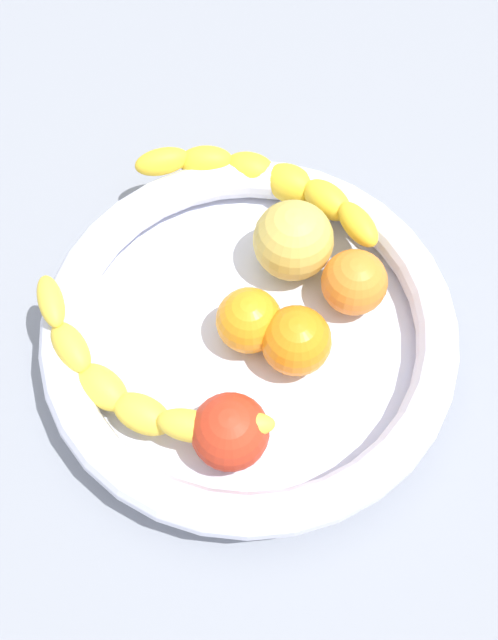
{
  "coord_description": "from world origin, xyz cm",
  "views": [
    {
      "loc": [
        26.48,
        -10.77,
        61.54
      ],
      "look_at": [
        0.0,
        0.0,
        8.14
      ],
      "focal_mm": 39.26,
      "sensor_mm": 36.0,
      "label": 1
    }
  ],
  "objects_px": {
    "orange_front": "(354,282)",
    "orange_mid_right": "(296,341)",
    "banana_draped_right": "(266,182)",
    "tomato_red": "(230,432)",
    "fruit_bowl": "(249,331)",
    "apple_yellow": "(293,241)",
    "banana_draped_left": "(129,387)",
    "orange_mid_left": "(246,317)"
  },
  "relations": [
    {
      "from": "orange_front",
      "to": "apple_yellow",
      "type": "xyz_separation_m",
      "value": [
        -0.06,
        -0.03,
        0.01
      ]
    },
    {
      "from": "apple_yellow",
      "to": "fruit_bowl",
      "type": "bearing_deg",
      "value": -49.38
    },
    {
      "from": "fruit_bowl",
      "to": "tomato_red",
      "type": "height_order",
      "value": "tomato_red"
    },
    {
      "from": "orange_front",
      "to": "orange_mid_right",
      "type": "distance_m",
      "value": 0.08
    },
    {
      "from": "orange_front",
      "to": "orange_mid_left",
      "type": "xyz_separation_m",
      "value": [
        -0.0,
        -0.1,
        -0.0
      ]
    },
    {
      "from": "banana_draped_left",
      "to": "orange_mid_right",
      "type": "bearing_deg",
      "value": 84.87
    },
    {
      "from": "tomato_red",
      "to": "orange_front",
      "type": "bearing_deg",
      "value": 120.19
    },
    {
      "from": "banana_draped_left",
      "to": "apple_yellow",
      "type": "xyz_separation_m",
      "value": [
        -0.08,
        0.18,
        0.01
      ]
    },
    {
      "from": "banana_draped_left",
      "to": "orange_mid_left",
      "type": "xyz_separation_m",
      "value": [
        -0.03,
        0.12,
        -0.0
      ]
    },
    {
      "from": "apple_yellow",
      "to": "orange_front",
      "type": "bearing_deg",
      "value": 31.49
    },
    {
      "from": "banana_draped_right",
      "to": "orange_mid_left",
      "type": "height_order",
      "value": "orange_mid_left"
    },
    {
      "from": "orange_front",
      "to": "orange_mid_left",
      "type": "bearing_deg",
      "value": -92.0
    },
    {
      "from": "orange_front",
      "to": "orange_mid_right",
      "type": "relative_size",
      "value": 0.98
    },
    {
      "from": "banana_draped_left",
      "to": "banana_draped_right",
      "type": "distance_m",
      "value": 0.24
    },
    {
      "from": "fruit_bowl",
      "to": "apple_yellow",
      "type": "relative_size",
      "value": 4.95
    },
    {
      "from": "orange_mid_left",
      "to": "tomato_red",
      "type": "bearing_deg",
      "value": -29.07
    },
    {
      "from": "orange_mid_left",
      "to": "banana_draped_right",
      "type": "bearing_deg",
      "value": 150.83
    },
    {
      "from": "orange_mid_left",
      "to": "apple_yellow",
      "type": "relative_size",
      "value": 0.78
    },
    {
      "from": "orange_front",
      "to": "tomato_red",
      "type": "xyz_separation_m",
      "value": [
        0.09,
        -0.15,
        0.0
      ]
    },
    {
      "from": "banana_draped_left",
      "to": "tomato_red",
      "type": "bearing_deg",
      "value": 43.13
    },
    {
      "from": "tomato_red",
      "to": "apple_yellow",
      "type": "xyz_separation_m",
      "value": [
        -0.15,
        0.12,
        0.01
      ]
    },
    {
      "from": "banana_draped_left",
      "to": "banana_draped_right",
      "type": "bearing_deg",
      "value": 129.73
    },
    {
      "from": "orange_mid_right",
      "to": "banana_draped_right",
      "type": "bearing_deg",
      "value": 165.75
    },
    {
      "from": "fruit_bowl",
      "to": "orange_front",
      "type": "bearing_deg",
      "value": 90.51
    },
    {
      "from": "orange_mid_left",
      "to": "apple_yellow",
      "type": "distance_m",
      "value": 0.09
    },
    {
      "from": "banana_draped_right",
      "to": "orange_mid_right",
      "type": "xyz_separation_m",
      "value": [
        0.17,
        -0.04,
        0.0
      ]
    },
    {
      "from": "orange_mid_left",
      "to": "apple_yellow",
      "type": "height_order",
      "value": "apple_yellow"
    },
    {
      "from": "tomato_red",
      "to": "fruit_bowl",
      "type": "bearing_deg",
      "value": 149.44
    },
    {
      "from": "tomato_red",
      "to": "orange_mid_left",
      "type": "bearing_deg",
      "value": 150.93
    },
    {
      "from": "apple_yellow",
      "to": "tomato_red",
      "type": "bearing_deg",
      "value": -39.24
    },
    {
      "from": "banana_draped_right",
      "to": "apple_yellow",
      "type": "distance_m",
      "value": 0.08
    },
    {
      "from": "banana_draped_right",
      "to": "tomato_red",
      "type": "bearing_deg",
      "value": -29.13
    },
    {
      "from": "orange_mid_right",
      "to": "apple_yellow",
      "type": "xyz_separation_m",
      "value": [
        -0.09,
        0.04,
        0.01
      ]
    },
    {
      "from": "orange_mid_left",
      "to": "orange_mid_right",
      "type": "height_order",
      "value": "orange_mid_right"
    },
    {
      "from": "fruit_bowl",
      "to": "apple_yellow",
      "type": "bearing_deg",
      "value": 130.62
    },
    {
      "from": "fruit_bowl",
      "to": "orange_mid_right",
      "type": "relative_size",
      "value": 6.0
    },
    {
      "from": "tomato_red",
      "to": "apple_yellow",
      "type": "height_order",
      "value": "apple_yellow"
    },
    {
      "from": "orange_mid_left",
      "to": "banana_draped_left",
      "type": "bearing_deg",
      "value": -77.51
    },
    {
      "from": "orange_mid_right",
      "to": "tomato_red",
      "type": "xyz_separation_m",
      "value": [
        0.05,
        -0.08,
        0.0
      ]
    },
    {
      "from": "tomato_red",
      "to": "banana_draped_right",
      "type": "bearing_deg",
      "value": 150.87
    },
    {
      "from": "orange_front",
      "to": "apple_yellow",
      "type": "relative_size",
      "value": 0.8
    },
    {
      "from": "fruit_bowl",
      "to": "orange_front",
      "type": "relative_size",
      "value": 6.15
    }
  ]
}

